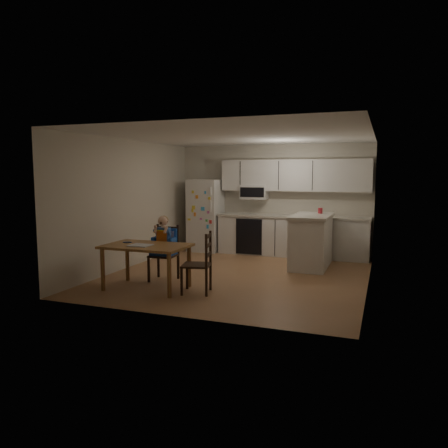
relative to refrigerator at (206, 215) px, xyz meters
name	(u,v)px	position (x,y,z in m)	size (l,w,h in m)	color
room	(247,205)	(1.55, -1.67, 0.40)	(4.52, 5.01, 2.51)	#966943
refrigerator	(206,215)	(0.00, 0.00, 0.00)	(0.72, 0.70, 1.70)	silver
kitchen_run	(292,217)	(2.05, 0.09, 0.03)	(3.37, 0.62, 2.15)	silver
kitchen_island	(311,241)	(2.67, -0.97, -0.33)	(0.74, 1.41, 1.04)	silver
red_cup	(320,211)	(2.78, -0.62, 0.24)	(0.09, 0.09, 0.11)	#B8232E
dining_table	(146,251)	(0.46, -3.56, -0.24)	(1.33, 0.85, 0.71)	brown
napkin	(141,245)	(0.42, -3.65, -0.13)	(0.33, 0.29, 0.01)	#B5B5BA
toddler_spoon	(127,242)	(0.04, -3.46, -0.13)	(0.02, 0.02, 0.12)	blue
chair_booster	(164,241)	(0.46, -2.94, -0.17)	(0.45, 0.45, 1.12)	black
chair_side	(202,259)	(1.41, -3.49, -0.31)	(0.50, 0.50, 0.95)	black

